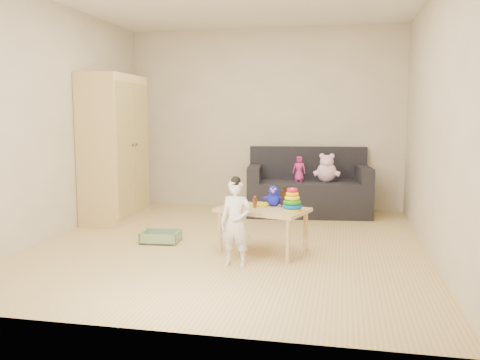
% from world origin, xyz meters
% --- Properties ---
extents(room, '(4.50, 4.50, 4.50)m').
position_xyz_m(room, '(0.00, 0.00, 1.30)').
color(room, '#DEBA77').
rests_on(room, ground).
extents(wardrobe, '(0.52, 1.03, 1.86)m').
position_xyz_m(wardrobe, '(-1.73, 0.91, 0.93)').
color(wardrobe, '#DCB179').
rests_on(wardrobe, ground).
extents(sofa, '(1.72, 1.00, 0.46)m').
position_xyz_m(sofa, '(0.69, 1.78, 0.23)').
color(sofa, black).
rests_on(sofa, ground).
extents(play_table, '(0.97, 0.76, 0.44)m').
position_xyz_m(play_table, '(0.39, -0.28, 0.22)').
color(play_table, tan).
rests_on(play_table, ground).
extents(storage_bin, '(0.42, 0.33, 0.12)m').
position_xyz_m(storage_bin, '(-0.75, -0.10, 0.06)').
color(storage_bin, gray).
rests_on(storage_bin, ground).
extents(toddler, '(0.29, 0.20, 0.77)m').
position_xyz_m(toddler, '(0.22, -0.79, 0.39)').
color(toddler, silver).
rests_on(toddler, ground).
extents(pink_bear, '(0.32, 0.28, 0.32)m').
position_xyz_m(pink_bear, '(0.93, 1.77, 0.62)').
color(pink_bear, '#FFBBE2').
rests_on(pink_bear, sofa).
extents(doll, '(0.18, 0.13, 0.34)m').
position_xyz_m(doll, '(0.57, 1.72, 0.63)').
color(doll, '#DC298F').
rests_on(doll, sofa).
extents(ring_stacker, '(0.19, 0.19, 0.22)m').
position_xyz_m(ring_stacker, '(0.68, -0.34, 0.53)').
color(ring_stacker, '#BBD20B').
rests_on(ring_stacker, play_table).
extents(brown_bottle, '(0.07, 0.07, 0.21)m').
position_xyz_m(brown_bottle, '(0.59, -0.15, 0.53)').
color(brown_bottle, black).
rests_on(brown_bottle, play_table).
extents(blue_plush, '(0.18, 0.14, 0.21)m').
position_xyz_m(blue_plush, '(0.47, -0.13, 0.55)').
color(blue_plush, '#1920E8').
rests_on(blue_plush, play_table).
extents(wooden_figure, '(0.06, 0.06, 0.12)m').
position_xyz_m(wooden_figure, '(0.30, -0.26, 0.50)').
color(wooden_figure, brown).
rests_on(wooden_figure, play_table).
extents(yellow_book, '(0.28, 0.28, 0.02)m').
position_xyz_m(yellow_book, '(0.34, -0.11, 0.45)').
color(yellow_book, yellow).
rests_on(yellow_book, play_table).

